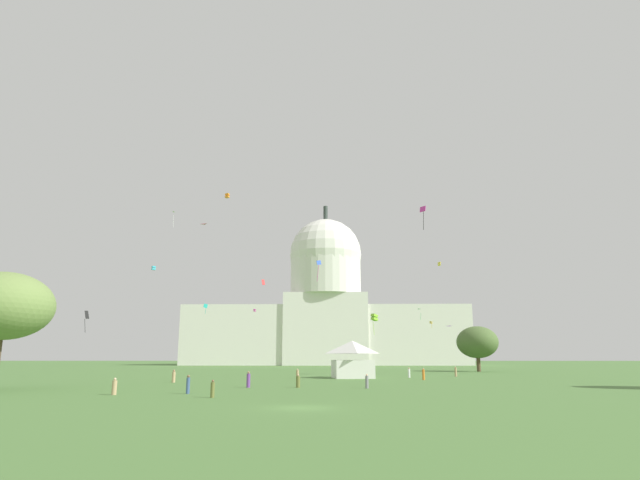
{
  "coord_description": "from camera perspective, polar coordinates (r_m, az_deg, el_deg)",
  "views": [
    {
      "loc": [
        2.03,
        -37.54,
        3.39
      ],
      "look_at": [
        -0.82,
        101.75,
        33.8
      ],
      "focal_mm": 30.01,
      "sensor_mm": 36.0,
      "label": 1
    }
  ],
  "objects": [
    {
      "name": "kite_violet_low",
      "position": [
        170.84,
        13.6,
        -9.08
      ],
      "size": [
        1.74,
        1.3,
        0.17
      ],
      "rotation": [
        0.0,
        0.0,
        2.84
      ],
      "color": "purple"
    },
    {
      "name": "kite_magenta_mid",
      "position": [
        87.32,
        10.91,
        3.03
      ],
      "size": [
        0.93,
        0.96,
        3.85
      ],
      "rotation": [
        0.0,
        0.0,
        4.73
      ],
      "color": "#D1339E"
    },
    {
      "name": "person_grey_near_tree_west",
      "position": [
        60.33,
        5.02,
        -14.82
      ],
      "size": [
        0.35,
        0.35,
        1.53
      ],
      "rotation": [
        0.0,
        0.0,
        3.14
      ],
      "color": "gray",
      "rests_on": "ground_plane"
    },
    {
      "name": "kite_black_low",
      "position": [
        98.99,
        -23.63,
        -7.49
      ],
      "size": [
        0.76,
        0.79,
        3.66
      ],
      "rotation": [
        0.0,
        0.0,
        0.28
      ],
      "color": "black"
    },
    {
      "name": "person_tan_near_tree_east",
      "position": [
        87.35,
        -2.42,
        -14.09
      ],
      "size": [
        0.55,
        0.55,
        1.49
      ],
      "rotation": [
        0.0,
        0.0,
        2.8
      ],
      "color": "tan",
      "rests_on": "ground_plane"
    },
    {
      "name": "person_denim_back_center",
      "position": [
        53.02,
        -13.89,
        -14.77
      ],
      "size": [
        0.47,
        0.47,
        1.71
      ],
      "rotation": [
        0.0,
        0.0,
        0.69
      ],
      "color": "#3D5684",
      "rests_on": "ground_plane"
    },
    {
      "name": "kite_orange_high",
      "position": [
        150.02,
        -9.86,
        4.67
      ],
      "size": [
        1.29,
        1.25,
        1.27
      ],
      "rotation": [
        0.0,
        0.0,
        1.28
      ],
      "color": "orange"
    },
    {
      "name": "person_white_lawn_far_left",
      "position": [
        91.3,
        9.47,
        -13.81
      ],
      "size": [
        0.52,
        0.52,
        1.64
      ],
      "rotation": [
        0.0,
        0.0,
        5.66
      ],
      "color": "silver",
      "rests_on": "ground_plane"
    },
    {
      "name": "kite_cyan_mid",
      "position": [
        125.63,
        -17.32,
        -2.88
      ],
      "size": [
        1.04,
        1.04,
        0.83
      ],
      "rotation": [
        0.0,
        0.0,
        3.81
      ],
      "color": "#33BCDB"
    },
    {
      "name": "tree_west_far",
      "position": [
        66.15,
        -30.66,
        -6.07
      ],
      "size": [
        13.9,
        13.97,
        12.24
      ],
      "color": "brown",
      "rests_on": "ground_plane"
    },
    {
      "name": "kite_turquoise_low",
      "position": [
        127.74,
        -12.1,
        -6.94
      ],
      "size": [
        0.85,
        0.77,
        2.32
      ],
      "rotation": [
        0.0,
        0.0,
        6.23
      ],
      "color": "teal"
    },
    {
      "name": "person_tan_mid_right",
      "position": [
        76.08,
        -15.33,
        -13.88
      ],
      "size": [
        0.64,
        0.64,
        1.67
      ],
      "rotation": [
        0.0,
        0.0,
        0.71
      ],
      "color": "tan",
      "rests_on": "ground_plane"
    },
    {
      "name": "kite_magenta_mid_b",
      "position": [
        197.33,
        -6.99,
        -7.45
      ],
      "size": [
        0.98,
        0.94,
        0.99
      ],
      "rotation": [
        0.0,
        0.0,
        1.4
      ],
      "color": "#D1339E"
    },
    {
      "name": "ground_plane",
      "position": [
        37.74,
        -2.01,
        -17.46
      ],
      "size": [
        800.0,
        800.0,
        0.0
      ],
      "primitive_type": "plane",
      "color": "#4C7538"
    },
    {
      "name": "kite_lime_low",
      "position": [
        103.39,
        5.81,
        -8.22
      ],
      "size": [
        1.48,
        1.46,
        4.05
      ],
      "rotation": [
        0.0,
        0.0,
        5.31
      ],
      "color": "#8CD133"
    },
    {
      "name": "person_tan_back_left",
      "position": [
        97.62,
        14.27,
        -13.49
      ],
      "size": [
        0.48,
        0.48,
        1.67
      ],
      "rotation": [
        0.0,
        0.0,
        4.97
      ],
      "color": "tan",
      "rests_on": "ground_plane"
    },
    {
      "name": "person_tan_edge_east",
      "position": [
        53.44,
        -21.07,
        -14.43
      ],
      "size": [
        0.61,
        0.61,
        1.51
      ],
      "rotation": [
        0.0,
        0.0,
        3.8
      ],
      "color": "tan",
      "rests_on": "ground_plane"
    },
    {
      "name": "kite_gold_low",
      "position": [
        164.18,
        11.75,
        -8.61
      ],
      "size": [
        0.92,
        0.9,
        1.98
      ],
      "rotation": [
        0.0,
        0.0,
        4.18
      ],
      "color": "gold"
    },
    {
      "name": "kite_red_mid",
      "position": [
        131.67,
        -6.07,
        -4.5
      ],
      "size": [
        0.96,
        0.7,
        1.44
      ],
      "rotation": [
        0.0,
        0.0,
        5.95
      ],
      "color": "red"
    },
    {
      "name": "capitol_building",
      "position": [
        219.28,
        0.61,
        -7.38
      ],
      "size": [
        113.06,
        29.62,
        65.69
      ],
      "color": "silver",
      "rests_on": "ground_plane"
    },
    {
      "name": "kite_white_high",
      "position": [
        137.03,
        -15.2,
        2.59
      ],
      "size": [
        0.93,
        1.14,
        3.65
      ],
      "rotation": [
        0.0,
        0.0,
        1.8
      ],
      "color": "white"
    },
    {
      "name": "kite_pink_mid",
      "position": [
        118.54,
        -12.19,
        1.44
      ],
      "size": [
        1.51,
        1.06,
        0.24
      ],
      "rotation": [
        0.0,
        0.0,
        2.79
      ],
      "color": "pink"
    },
    {
      "name": "tree_east_near",
      "position": [
        131.17,
        16.42,
        -10.42
      ],
      "size": [
        11.65,
        12.56,
        10.28
      ],
      "color": "brown",
      "rests_on": "ground_plane"
    },
    {
      "name": "kite_green_low",
      "position": [
        151.66,
        10.76,
        -7.43
      ],
      "size": [
        0.92,
        1.39,
        2.66
      ],
      "rotation": [
        0.0,
        0.0,
        1.55
      ],
      "color": "green"
    },
    {
      "name": "person_olive_lawn_far_right",
      "position": [
        61.67,
        -2.36,
        -14.85
      ],
      "size": [
        0.64,
        0.64,
        1.46
      ],
      "rotation": [
        0.0,
        0.0,
        0.92
      ],
      "color": "olive",
      "rests_on": "ground_plane"
    },
    {
      "name": "kite_yellow_mid",
      "position": [
        176.56,
        12.6,
        -2.51
      ],
      "size": [
        1.2,
        1.17,
        1.21
      ],
      "rotation": [
        0.0,
        0.0,
        1.2
      ],
      "color": "yellow"
    },
    {
      "name": "event_tent",
      "position": [
        88.59,
        3.47,
        -12.57
      ],
      "size": [
        7.23,
        7.85,
        5.91
      ],
      "rotation": [
        0.0,
        0.0,
        0.12
      ],
      "color": "white",
      "rests_on": "ground_plane"
    },
    {
      "name": "person_olive_front_center",
      "position": [
        47.61,
        -11.38,
        -15.36
      ],
      "size": [
        0.46,
        0.46,
        1.46
      ],
      "rotation": [
        0.0,
        0.0,
        3.61
      ],
      "color": "olive",
      "rests_on": "ground_plane"
    },
    {
      "name": "person_purple_aisle_center",
      "position": [
        62.32,
        -7.64,
        -14.59
      ],
      "size": [
        0.58,
        0.58,
        1.75
      ],
      "rotation": [
        0.0,
        0.0,
        4.07
      ],
      "color": "#703D93",
      "rests_on": "ground_plane"
    },
    {
      "name": "kite_blue_mid",
      "position": [
        103.55,
        -0.15,
        -2.7
      ],
      "size": [
        0.98,
        0.7,
        4.13
      ],
      "rotation": [
        0.0,
        0.0,
        3.04
      ],
      "color": "blue"
    },
    {
      "name": "person_orange_front_right",
      "position": [
        83.31,
        10.97,
        -13.89
      ],
      "size": [
        0.41,
        0.41,
        1.71
      ],
      "rotation": [
        0.0,
        0.0,
        3.03
      ],
      "color": "orange",
      "rests_on": "ground_plane"
    }
  ]
}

